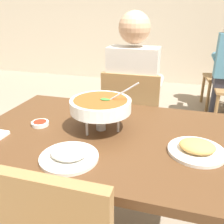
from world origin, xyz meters
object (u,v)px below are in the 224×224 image
(curry_bowl, at_px, (101,106))
(diner_main, at_px, (134,90))
(rice_plate, at_px, (69,155))
(appetizer_plate, at_px, (197,149))
(chair_diner_main, at_px, (132,120))
(dining_table_main, at_px, (104,152))
(sauce_dish, at_px, (40,123))

(curry_bowl, bearing_deg, diner_main, 88.14)
(rice_plate, bearing_deg, curry_bowl, 82.42)
(rice_plate, xyz_separation_m, appetizer_plate, (0.50, 0.19, 0.00))
(diner_main, bearing_deg, chair_diner_main, -90.00)
(curry_bowl, distance_m, rice_plate, 0.31)
(diner_main, distance_m, appetizer_plate, 0.92)
(dining_table_main, distance_m, sauce_dish, 0.37)
(diner_main, distance_m, rice_plate, 1.01)
(curry_bowl, xyz_separation_m, sauce_dish, (-0.32, -0.04, -0.12))
(chair_diner_main, xyz_separation_m, curry_bowl, (-0.02, -0.68, 0.37))
(curry_bowl, distance_m, appetizer_plate, 0.48)
(appetizer_plate, height_order, sauce_dish, appetizer_plate)
(sauce_dish, bearing_deg, appetizer_plate, -3.96)
(dining_table_main, bearing_deg, curry_bowl, 127.64)
(chair_diner_main, xyz_separation_m, rice_plate, (-0.06, -0.97, 0.26))
(sauce_dish, bearing_deg, chair_diner_main, 64.44)
(diner_main, bearing_deg, sauce_dish, -114.58)
(chair_diner_main, relative_size, diner_main, 0.69)
(sauce_dish, bearing_deg, diner_main, 65.42)
(chair_diner_main, xyz_separation_m, sauce_dish, (-0.35, -0.72, 0.25))
(dining_table_main, bearing_deg, rice_plate, -103.29)
(dining_table_main, relative_size, appetizer_plate, 5.31)
(diner_main, xyz_separation_m, curry_bowl, (-0.02, -0.71, 0.13))
(dining_table_main, distance_m, curry_bowl, 0.24)
(diner_main, distance_m, curry_bowl, 0.72)
(curry_bowl, height_order, appetizer_plate, curry_bowl)
(chair_diner_main, height_order, sauce_dish, chair_diner_main)
(diner_main, xyz_separation_m, appetizer_plate, (0.44, -0.81, 0.02))
(dining_table_main, xyz_separation_m, curry_bowl, (-0.02, 0.03, 0.24))
(curry_bowl, bearing_deg, dining_table_main, -52.36)
(sauce_dish, bearing_deg, dining_table_main, 2.41)
(appetizer_plate, bearing_deg, diner_main, 118.33)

